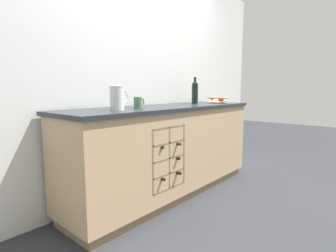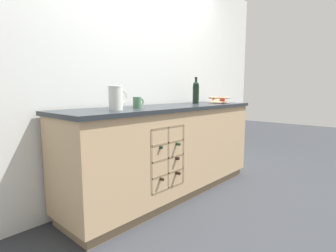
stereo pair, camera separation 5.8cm
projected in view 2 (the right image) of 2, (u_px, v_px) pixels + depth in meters
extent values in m
plane|color=#2D3035|center=(168.00, 194.00, 2.77)|extent=(14.00, 14.00, 0.00)
cube|color=silver|center=(143.00, 73.00, 2.84)|extent=(4.68, 0.06, 2.55)
cube|color=#8B7354|center=(168.00, 190.00, 2.76)|extent=(2.22, 0.53, 0.09)
cube|color=tan|center=(168.00, 148.00, 2.70)|extent=(2.28, 0.59, 0.80)
cube|color=#23282D|center=(168.00, 108.00, 2.65)|extent=(2.32, 0.63, 0.03)
cube|color=#8B7354|center=(160.00, 156.00, 2.34)|extent=(0.41, 0.01, 0.54)
cube|color=#8B7354|center=(147.00, 162.00, 2.15)|extent=(0.02, 0.10, 0.54)
cube|color=#8B7354|center=(179.00, 153.00, 2.46)|extent=(0.02, 0.10, 0.54)
cube|color=#8B7354|center=(165.00, 187.00, 2.34)|extent=(0.41, 0.10, 0.02)
cube|color=#8B7354|center=(165.00, 172.00, 2.32)|extent=(0.41, 0.10, 0.02)
cube|color=#8B7354|center=(165.00, 157.00, 2.31)|extent=(0.41, 0.10, 0.02)
cube|color=#8B7354|center=(164.00, 142.00, 2.29)|extent=(0.41, 0.10, 0.02)
cube|color=#8B7354|center=(164.00, 127.00, 2.27)|extent=(0.41, 0.10, 0.02)
cube|color=#8B7354|center=(165.00, 157.00, 2.31)|extent=(0.02, 0.10, 0.54)
cylinder|color=black|center=(147.00, 175.00, 2.33)|extent=(0.07, 0.21, 0.07)
cylinder|color=black|center=(159.00, 179.00, 2.23)|extent=(0.03, 0.09, 0.03)
cylinder|color=black|center=(164.00, 169.00, 2.47)|extent=(0.08, 0.21, 0.08)
cylinder|color=black|center=(176.00, 173.00, 2.37)|extent=(0.03, 0.09, 0.03)
cylinder|color=black|center=(164.00, 155.00, 2.46)|extent=(0.08, 0.20, 0.08)
cylinder|color=black|center=(175.00, 158.00, 2.36)|extent=(0.03, 0.09, 0.03)
cylinder|color=black|center=(147.00, 145.00, 2.29)|extent=(0.07, 0.19, 0.07)
cylinder|color=black|center=(158.00, 147.00, 2.20)|extent=(0.03, 0.08, 0.03)
cylinder|color=#19381E|center=(165.00, 142.00, 2.43)|extent=(0.07, 0.19, 0.07)
cylinder|color=#19381E|center=(176.00, 144.00, 2.34)|extent=(0.03, 0.08, 0.03)
cylinder|color=tan|center=(219.00, 103.00, 3.27)|extent=(0.12, 0.12, 0.01)
cone|color=tan|center=(219.00, 100.00, 3.27)|extent=(0.25, 0.25, 0.06)
torus|color=tan|center=(219.00, 98.00, 3.26)|extent=(0.27, 0.27, 0.02)
sphere|color=red|center=(215.00, 100.00, 3.30)|extent=(0.06, 0.06, 0.06)
sphere|color=red|center=(219.00, 100.00, 3.27)|extent=(0.07, 0.07, 0.07)
sphere|color=red|center=(222.00, 100.00, 3.20)|extent=(0.07, 0.07, 0.07)
cylinder|color=silver|center=(116.00, 98.00, 2.08)|extent=(0.11, 0.11, 0.19)
torus|color=silver|center=(115.00, 86.00, 2.06)|extent=(0.12, 0.12, 0.01)
torus|color=silver|center=(121.00, 97.00, 2.12)|extent=(0.12, 0.01, 0.12)
cylinder|color=#4C7A56|center=(137.00, 103.00, 2.32)|extent=(0.07, 0.07, 0.10)
torus|color=#4C7A56|center=(141.00, 102.00, 2.35)|extent=(0.08, 0.01, 0.08)
cylinder|color=black|center=(196.00, 95.00, 3.12)|extent=(0.08, 0.08, 0.21)
sphere|color=black|center=(196.00, 85.00, 3.11)|extent=(0.07, 0.07, 0.07)
cylinder|color=black|center=(196.00, 82.00, 3.10)|extent=(0.03, 0.03, 0.09)
cylinder|color=black|center=(196.00, 78.00, 3.09)|extent=(0.03, 0.03, 0.01)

